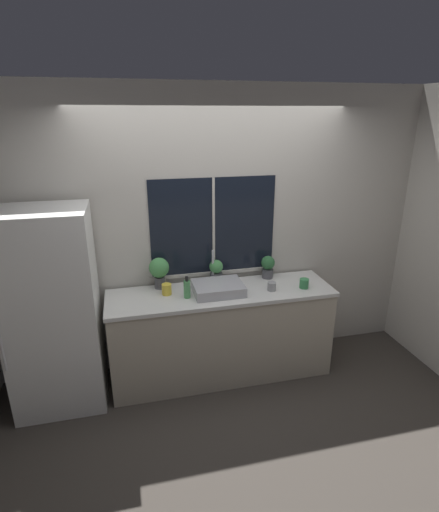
# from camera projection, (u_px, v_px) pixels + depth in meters

# --- Properties ---
(ground_plane) EXTENTS (14.00, 14.00, 0.00)m
(ground_plane) POSITION_uv_depth(u_px,v_px,m) (228.00, 390.00, 3.73)
(ground_plane) COLOR #38332D
(wall_back) EXTENTS (8.00, 0.09, 2.70)m
(wall_back) POSITION_uv_depth(u_px,v_px,m) (213.00, 233.00, 3.85)
(wall_back) COLOR #BCB7AD
(wall_back) RESTS_ON ground_plane
(wall_right) EXTENTS (0.06, 7.00, 2.70)m
(wall_right) POSITION_uv_depth(u_px,v_px,m) (358.00, 203.00, 5.10)
(wall_right) COLOR #BCB7AD
(wall_right) RESTS_ON ground_plane
(counter) EXTENTS (2.09, 0.59, 0.88)m
(counter) POSITION_uv_depth(u_px,v_px,m) (221.00, 333.00, 3.83)
(counter) COLOR #B2A893
(counter) RESTS_ON ground_plane
(refrigerator) EXTENTS (0.73, 0.62, 1.75)m
(refrigerator) POSITION_uv_depth(u_px,v_px,m) (53.00, 312.00, 3.33)
(refrigerator) COLOR silver
(refrigerator) RESTS_ON ground_plane
(sink) EXTENTS (0.45, 0.41, 0.34)m
(sink) POSITION_uv_depth(u_px,v_px,m) (218.00, 288.00, 3.65)
(sink) COLOR #ADADB2
(sink) RESTS_ON counter
(potted_plant_left) EXTENTS (0.19, 0.19, 0.30)m
(potted_plant_left) POSITION_uv_depth(u_px,v_px,m) (159.00, 270.00, 3.70)
(potted_plant_left) COLOR #4C4C51
(potted_plant_left) RESTS_ON counter
(potted_plant_center) EXTENTS (0.13, 0.13, 0.23)m
(potted_plant_center) POSITION_uv_depth(u_px,v_px,m) (216.00, 271.00, 3.84)
(potted_plant_center) COLOR #4C4C51
(potted_plant_center) RESTS_ON counter
(potted_plant_right) EXTENTS (0.14, 0.14, 0.23)m
(potted_plant_right) POSITION_uv_depth(u_px,v_px,m) (268.00, 266.00, 3.95)
(potted_plant_right) COLOR #4C4C51
(potted_plant_right) RESTS_ON counter
(soap_bottle) EXTENTS (0.06, 0.06, 0.20)m
(soap_bottle) POSITION_uv_depth(u_px,v_px,m) (187.00, 289.00, 3.54)
(soap_bottle) COLOR #519E5B
(soap_bottle) RESTS_ON counter
(mug_green) EXTENTS (0.08, 0.08, 0.09)m
(mug_green) POSITION_uv_depth(u_px,v_px,m) (304.00, 283.00, 3.75)
(mug_green) COLOR #38844C
(mug_green) RESTS_ON counter
(mug_yellow) EXTENTS (0.09, 0.09, 0.10)m
(mug_yellow) POSITION_uv_depth(u_px,v_px,m) (167.00, 289.00, 3.61)
(mug_yellow) COLOR gold
(mug_yellow) RESTS_ON counter
(mug_grey) EXTENTS (0.08, 0.08, 0.08)m
(mug_grey) POSITION_uv_depth(u_px,v_px,m) (272.00, 286.00, 3.69)
(mug_grey) COLOR gray
(mug_grey) RESTS_ON counter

